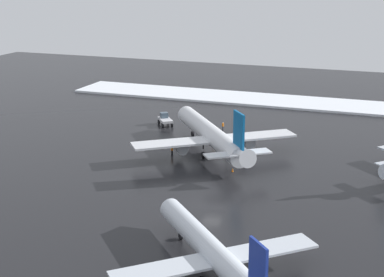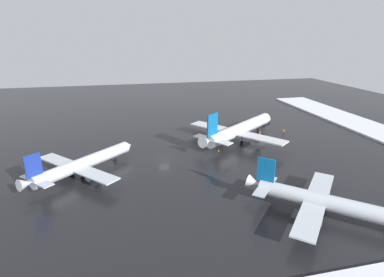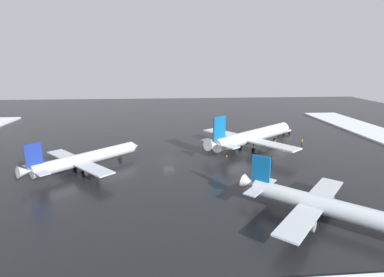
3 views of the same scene
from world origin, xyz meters
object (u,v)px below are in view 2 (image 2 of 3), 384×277
(traffic_cone_near_nose, at_px, (270,142))
(traffic_cone_mid_line, at_px, (219,150))
(airplane_parked_starboard, at_px, (239,129))
(airplane_far_rear, at_px, (327,202))
(ground_crew_by_nose_gear, at_px, (260,134))
(traffic_cone_wingtip_side, at_px, (231,132))
(airplane_distant_tail, at_px, (83,164))
(ground_crew_beside_wing, at_px, (221,132))
(ground_crew_near_tug, at_px, (284,131))
(pushback_tug, at_px, (265,120))

(traffic_cone_near_nose, xyz_separation_m, traffic_cone_mid_line, (-15.67, -2.90, 0.00))
(airplane_parked_starboard, height_order, traffic_cone_near_nose, airplane_parked_starboard)
(airplane_far_rear, bearing_deg, ground_crew_by_nose_gear, 122.28)
(traffic_cone_near_nose, bearing_deg, traffic_cone_wingtip_side, 122.97)
(airplane_distant_tail, height_order, traffic_cone_wingtip_side, airplane_distant_tail)
(airplane_parked_starboard, xyz_separation_m, airplane_far_rear, (0.08, -38.24, -0.70))
(airplane_distant_tail, relative_size, traffic_cone_near_nose, 39.91)
(traffic_cone_near_nose, bearing_deg, ground_crew_beside_wing, 139.14)
(traffic_cone_mid_line, bearing_deg, ground_crew_near_tug, 21.00)
(traffic_cone_near_nose, bearing_deg, ground_crew_near_tug, 38.59)
(ground_crew_by_nose_gear, bearing_deg, airplane_parked_starboard, -139.03)
(pushback_tug, height_order, ground_crew_by_nose_gear, pushback_tug)
(airplane_distant_tail, height_order, ground_crew_by_nose_gear, airplane_distant_tail)
(ground_crew_beside_wing, bearing_deg, airplane_distant_tail, -31.95)
(ground_crew_beside_wing, height_order, traffic_cone_mid_line, ground_crew_beside_wing)
(ground_crew_by_nose_gear, relative_size, ground_crew_near_tug, 1.00)
(airplane_distant_tail, height_order, traffic_cone_near_nose, airplane_distant_tail)
(airplane_far_rear, bearing_deg, traffic_cone_wingtip_side, 131.86)
(airplane_far_rear, relative_size, ground_crew_beside_wing, 13.08)
(ground_crew_near_tug, relative_size, traffic_cone_mid_line, 3.11)
(airplane_distant_tail, bearing_deg, traffic_cone_mid_line, -30.56)
(airplane_far_rear, distance_m, ground_crew_near_tug, 43.61)
(pushback_tug, distance_m, traffic_cone_mid_line, 31.53)
(airplane_parked_starboard, xyz_separation_m, ground_crew_beside_wing, (-3.27, 6.10, -2.46))
(airplane_distant_tail, xyz_separation_m, traffic_cone_mid_line, (32.11, 7.07, -2.42))
(ground_crew_beside_wing, height_order, ground_crew_near_tug, same)
(pushback_tug, bearing_deg, airplane_parked_starboard, -172.25)
(ground_crew_beside_wing, distance_m, traffic_cone_near_nose, 14.51)
(airplane_parked_starboard, distance_m, ground_crew_near_tug, 15.63)
(traffic_cone_mid_line, bearing_deg, ground_crew_beside_wing, 69.18)
(airplane_distant_tail, relative_size, traffic_cone_mid_line, 39.91)
(airplane_distant_tail, relative_size, traffic_cone_wingtip_side, 39.91)
(ground_crew_near_tug, xyz_separation_m, traffic_cone_mid_line, (-23.19, -8.90, -0.70))
(airplane_parked_starboard, bearing_deg, ground_crew_near_tug, -27.56)
(traffic_cone_wingtip_side, bearing_deg, pushback_tug, 26.88)
(traffic_cone_mid_line, distance_m, traffic_cone_wingtip_side, 16.37)
(airplane_distant_tail, bearing_deg, ground_crew_near_tug, -26.87)
(ground_crew_beside_wing, bearing_deg, airplane_far_rear, 34.53)
(airplane_parked_starboard, height_order, airplane_far_rear, airplane_parked_starboard)
(pushback_tug, bearing_deg, airplane_distant_tail, 169.97)
(airplane_far_rear, relative_size, ground_crew_near_tug, 13.08)
(airplane_far_rear, height_order, traffic_cone_mid_line, airplane_far_rear)
(ground_crew_by_nose_gear, distance_m, ground_crew_near_tug, 8.00)
(ground_crew_near_tug, bearing_deg, airplane_far_rear, 134.37)
(airplane_far_rear, height_order, traffic_cone_near_nose, airplane_far_rear)
(airplane_distant_tail, bearing_deg, pushback_tug, -15.66)
(pushback_tug, xyz_separation_m, ground_crew_by_nose_gear, (-7.88, -13.12, -0.31))
(pushback_tug, height_order, traffic_cone_wingtip_side, pushback_tug)
(pushback_tug, xyz_separation_m, traffic_cone_wingtip_side, (-14.64, -7.42, -1.01))
(pushback_tug, relative_size, traffic_cone_wingtip_side, 9.08)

